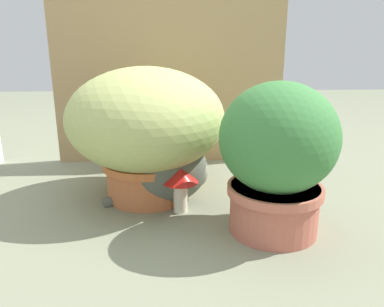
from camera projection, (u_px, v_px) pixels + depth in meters
ground_plane at (154, 205)px, 1.19m from camera, size 6.00×6.00×0.00m
cardboard_backdrop at (169, 55)px, 1.53m from camera, size 0.96×0.03×0.91m
grass_planter at (146, 126)px, 1.19m from camera, size 0.50×0.50×0.43m
leafy_planter at (277, 155)px, 0.97m from camera, size 0.31×0.31×0.41m
cat at (173, 166)px, 1.19m from camera, size 0.39×0.24×0.32m
mushroom_ornament_red at (180, 180)px, 1.12m from camera, size 0.11×0.11×0.14m
mushroom_ornament_pink at (170, 176)px, 1.16m from camera, size 0.10×0.10×0.14m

